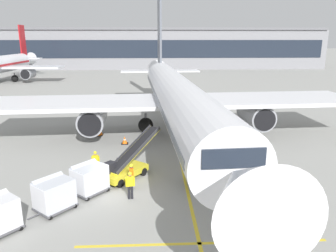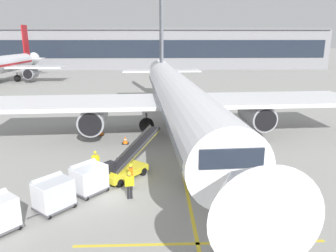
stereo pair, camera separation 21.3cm
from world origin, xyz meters
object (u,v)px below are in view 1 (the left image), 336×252
parked_airplane (175,96)px  baggage_cart_lead (89,178)px  safety_cone_nose_mark (125,140)px  belt_loader (126,166)px  ground_crew_by_carts (130,184)px  ground_crew_by_loader (96,161)px  safety_cone_engine_keepout (99,132)px  safety_cone_wingtip (100,131)px  baggage_cart_second (54,194)px  ground_crew_marshaller (131,175)px

parked_airplane → baggage_cart_lead: size_ratio=18.08×
safety_cone_nose_mark → parked_airplane: bearing=30.6°
parked_airplane → belt_loader: bearing=-111.5°
belt_loader → ground_crew_by_carts: 3.25m
ground_crew_by_loader → safety_cone_engine_keepout: 9.80m
safety_cone_wingtip → safety_cone_nose_mark: 4.10m
baggage_cart_second → ground_crew_by_carts: size_ratio=1.49×
baggage_cart_second → safety_cone_wingtip: size_ratio=3.79×
safety_cone_engine_keepout → safety_cone_nose_mark: size_ratio=1.01×
baggage_cart_second → safety_cone_nose_mark: 12.29m
ground_crew_marshaller → safety_cone_nose_mark: bearing=97.4°
baggage_cart_second → ground_crew_by_carts: bearing=15.1°
ground_crew_marshaller → safety_cone_wingtip: 13.19m
belt_loader → safety_cone_wingtip: bearing=108.0°
ground_crew_by_loader → ground_crew_marshaller: size_ratio=1.00×
ground_crew_by_loader → ground_crew_marshaller: same height
baggage_cart_second → ground_crew_marshaller: 4.84m
safety_cone_nose_mark → belt_loader: bearing=-84.3°
belt_loader → safety_cone_nose_mark: size_ratio=7.03×
belt_loader → safety_cone_nose_mark: 7.63m
parked_airplane → ground_crew_marshaller: (-3.63, -12.36, -2.91)m
parked_airplane → safety_cone_engine_keepout: parked_airplane is taller
ground_crew_by_carts → belt_loader: bearing=98.6°
baggage_cart_lead → parked_airplane: bearing=63.9°
ground_crew_by_loader → parked_airplane: bearing=57.2°
baggage_cart_lead → safety_cone_wingtip: 13.03m
ground_crew_by_carts → ground_crew_marshaller: same height
safety_cone_nose_mark → safety_cone_engine_keepout: bearing=134.7°
parked_airplane → ground_crew_by_carts: bearing=-104.9°
ground_crew_marshaller → safety_cone_wingtip: ground_crew_marshaller is taller
baggage_cart_lead → ground_crew_by_carts: bearing=-19.3°
ground_crew_by_carts → safety_cone_engine_keepout: ground_crew_by_carts is taller
baggage_cart_lead → baggage_cart_second: size_ratio=1.00×
ground_crew_marshaller → safety_cone_wingtip: size_ratio=2.55×
baggage_cart_lead → ground_crew_by_loader: size_ratio=1.49×
parked_airplane → baggage_cart_second: 16.97m
baggage_cart_second → safety_cone_engine_keepout: 14.69m
baggage_cart_second → safety_cone_wingtip: (0.25, 14.99, -0.67)m
baggage_cart_lead → safety_cone_nose_mark: size_ratio=3.71×
belt_loader → safety_cone_wingtip: size_ratio=7.19×
ground_crew_by_carts → parked_airplane: bearing=75.1°
safety_cone_wingtip → ground_crew_by_loader: bearing=-82.9°
parked_airplane → safety_cone_nose_mark: (-4.86, -2.87, -3.56)m
belt_loader → ground_crew_by_carts: belt_loader is taller
belt_loader → baggage_cart_lead: 3.13m
safety_cone_engine_keepout → ground_crew_by_carts: bearing=-73.7°
belt_loader → safety_cone_engine_keepout: (-3.49, 10.33, -0.53)m
parked_airplane → belt_loader: (-4.11, -10.44, -3.03)m
ground_crew_marshaller → safety_cone_engine_keepout: ground_crew_marshaller is taller
baggage_cart_lead → safety_cone_engine_keepout: (-1.36, 12.62, -0.66)m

